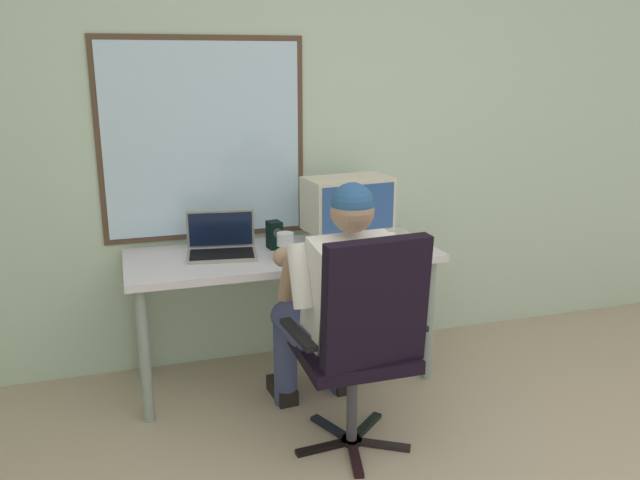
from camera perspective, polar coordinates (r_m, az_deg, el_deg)
The scene contains 8 objects.
wall_rear at distance 3.77m, azimuth -0.72°, elevation 9.32°, with size 5.87×0.08×2.62m.
desk at distance 3.49m, azimuth -3.25°, elevation -2.35°, with size 1.64×0.63×0.73m.
office_chair at distance 2.80m, azimuth 3.86°, elevation -8.21°, with size 0.60×0.54×1.04m.
person_seated at distance 3.01m, azimuth 1.65°, elevation -5.38°, with size 0.56×0.80×1.22m.
crt_monitor at distance 3.55m, azimuth 2.45°, elevation 3.14°, with size 0.49×0.32×0.38m.
laptop at distance 3.45m, azimuth -8.66°, elevation -0.26°, with size 0.39×0.31×0.23m.
wine_glass at distance 3.29m, azimuth -3.06°, elevation -0.06°, with size 0.09×0.09×0.14m.
desk_speaker at distance 3.51m, azimuth -4.03°, elevation 0.46°, with size 0.08×0.10×0.15m.
Camera 1 is at (-1.09, -1.14, 1.72)m, focal length 36.44 mm.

